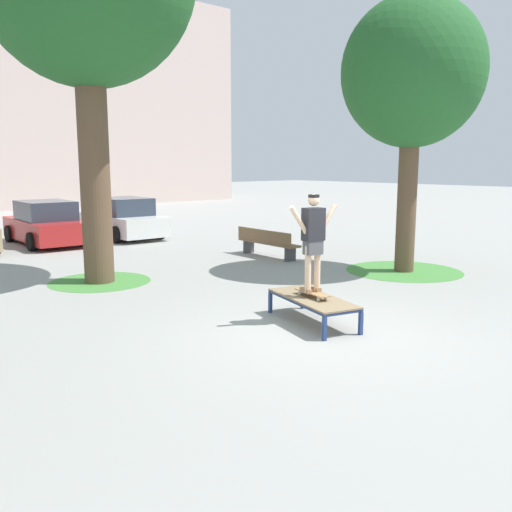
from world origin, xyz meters
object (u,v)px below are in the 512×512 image
object	(u,v)px
skate_box	(313,300)
car_red	(45,224)
skateboard	(312,293)
park_bench	(267,242)
tree_near_right	(413,74)
skater	(313,236)
car_white	(123,219)

from	to	relation	value
skate_box	car_red	distance (m)	12.65
skateboard	car_red	bearing A→B (deg)	89.67
car_red	park_bench	size ratio (longest dim) A/B	1.77
tree_near_right	park_bench	world-z (taller)	tree_near_right
skater	car_white	world-z (taller)	skater
skateboard	park_bench	distance (m)	6.91
car_white	skater	bearing A→B (deg)	-103.21
skateboard	car_red	distance (m)	12.63
skate_box	skater	xyz separation A→B (m)	(0.00, 0.02, 1.12)
skater	car_white	bearing A→B (deg)	76.79
skateboard	skater	xyz separation A→B (m)	(0.00, 0.00, 0.99)
tree_near_right	car_white	world-z (taller)	tree_near_right
car_white	skateboard	bearing A→B (deg)	-103.21
car_red	car_white	bearing A→B (deg)	-3.09
skate_box	park_bench	xyz separation A→B (m)	(4.04, 5.63, 0.03)
skate_box	car_red	xyz separation A→B (m)	(0.08, 12.65, 0.28)
skater	park_bench	distance (m)	6.99
skate_box	tree_near_right	bearing A→B (deg)	17.78
skate_box	skateboard	distance (m)	0.12
skate_box	car_red	bearing A→B (deg)	89.65
car_white	park_bench	distance (m)	6.96
tree_near_right	park_bench	size ratio (longest dim) A/B	2.82
car_red	skate_box	bearing A→B (deg)	-90.35
car_white	tree_near_right	bearing A→B (deg)	-77.84
skate_box	car_red	size ratio (longest dim) A/B	0.48
car_red	park_bench	world-z (taller)	car_red
skateboard	car_white	size ratio (longest dim) A/B	0.19
skate_box	park_bench	bearing A→B (deg)	54.34
park_bench	car_white	bearing A→B (deg)	99.16
skate_box	car_red	world-z (taller)	car_red
skateboard	park_bench	xyz separation A→B (m)	(4.03, 5.61, -0.09)
skateboard	park_bench	size ratio (longest dim) A/B	0.34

